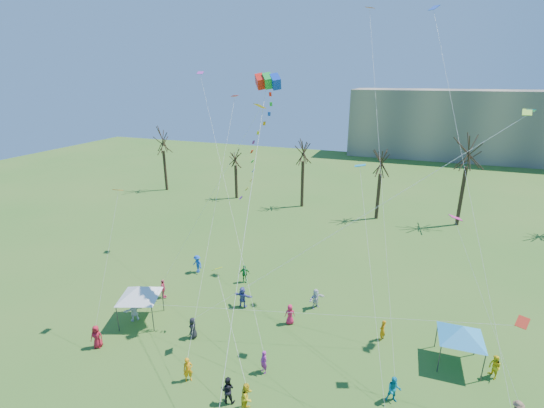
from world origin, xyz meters
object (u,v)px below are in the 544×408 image
(big_box_kite, at_px, (260,150))
(canopy_tent_blue, at_px, (462,332))
(distant_building, at_px, (490,126))
(canopy_tent_white, at_px, (139,292))

(big_box_kite, bearing_deg, canopy_tent_blue, -1.52)
(distant_building, height_order, big_box_kite, big_box_kite)
(distant_building, relative_size, canopy_tent_blue, 15.71)
(canopy_tent_white, height_order, canopy_tent_blue, canopy_tent_white)
(big_box_kite, height_order, canopy_tent_blue, big_box_kite)
(canopy_tent_white, bearing_deg, canopy_tent_blue, 8.64)
(distant_building, height_order, canopy_tent_blue, distant_building)
(canopy_tent_white, xyz_separation_m, canopy_tent_blue, (22.35, 3.40, -0.11))
(big_box_kite, distance_m, canopy_tent_white, 14.05)
(canopy_tent_white, relative_size, canopy_tent_blue, 0.98)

